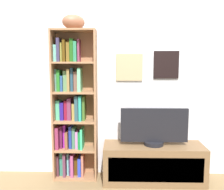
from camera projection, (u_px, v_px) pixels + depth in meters
name	position (u px, v px, depth m)	size (l,w,h in m)	color
back_wall	(112.00, 76.00, 2.87)	(4.80, 0.08, 2.39)	silver
bookshelf	(72.00, 110.00, 2.80)	(0.50, 0.25, 1.72)	#9D6E4A
football	(74.00, 22.00, 2.65)	(0.25, 0.16, 0.16)	#92573D
tv_stand	(153.00, 163.00, 2.75)	(1.13, 0.39, 0.43)	brown
television	(154.00, 127.00, 2.70)	(0.75, 0.22, 0.42)	black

